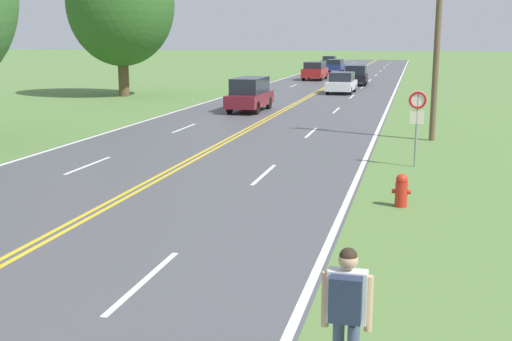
{
  "coord_description": "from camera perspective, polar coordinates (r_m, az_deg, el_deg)",
  "views": [
    {
      "loc": [
        7.33,
        -2.12,
        4.12
      ],
      "look_at": [
        4.18,
        10.56,
        1.4
      ],
      "focal_mm": 45.0,
      "sensor_mm": 36.0,
      "label": 1
    }
  ],
  "objects": [
    {
      "name": "utility_pole_midground",
      "position": [
        26.79,
        15.81,
        11.04
      ],
      "size": [
        1.8,
        0.24,
        7.66
      ],
      "color": "brown",
      "rests_on": "ground"
    },
    {
      "name": "tree_mid_treeline",
      "position": [
        46.76,
        -11.94,
        14.28
      ],
      "size": [
        7.43,
        7.43,
        10.66
      ],
      "color": "brown",
      "rests_on": "ground"
    },
    {
      "name": "hitchhiker_person",
      "position": [
        7.66,
        8.05,
        -11.75
      ],
      "size": [
        0.6,
        0.43,
        1.76
      ],
      "rotation": [
        0.0,
        0.0,
        1.56
      ],
      "color": "#475175",
      "rests_on": "ground"
    },
    {
      "name": "car_dark_grey_sedan_horizon",
      "position": [
        92.61,
        6.56,
        9.63
      ],
      "size": [
        1.91,
        4.38,
        1.51
      ],
      "rotation": [
        0.0,
        0.0,
        1.58
      ],
      "color": "black",
      "rests_on": "ground"
    },
    {
      "name": "traffic_sign",
      "position": [
        21.15,
        14.16,
        5.26
      ],
      "size": [
        0.6,
        0.1,
        2.46
      ],
      "color": "gray",
      "rests_on": "ground"
    },
    {
      "name": "car_red_suv_receding",
      "position": [
        63.67,
        5.26,
        8.85
      ],
      "size": [
        2.04,
        4.46,
        1.76
      ],
      "rotation": [
        0.0,
        0.0,
        1.55
      ],
      "color": "black",
      "rests_on": "ground"
    },
    {
      "name": "fire_hydrant",
      "position": [
        16.22,
        12.8,
        -1.71
      ],
      "size": [
        0.46,
        0.3,
        0.83
      ],
      "color": "red",
      "rests_on": "ground"
    },
    {
      "name": "car_dark_blue_hatchback_distant",
      "position": [
        77.98,
        7.03,
        9.26
      ],
      "size": [
        2.01,
        3.94,
        1.54
      ],
      "rotation": [
        0.0,
        0.0,
        1.54
      ],
      "color": "black",
      "rests_on": "ground"
    },
    {
      "name": "car_white_sedan_mid_near",
      "position": [
        48.78,
        7.62,
        7.75
      ],
      "size": [
        1.94,
        4.48,
        1.56
      ],
      "rotation": [
        0.0,
        0.0,
        -1.59
      ],
      "color": "black",
      "rests_on": "ground"
    },
    {
      "name": "car_maroon_suv_approaching",
      "position": [
        36.37,
        -0.55,
        6.84
      ],
      "size": [
        1.79,
        4.56,
        1.9
      ],
      "rotation": [
        0.0,
        0.0,
        1.56
      ],
      "color": "black",
      "rests_on": "ground"
    },
    {
      "name": "car_black_suv_mid_far",
      "position": [
        57.21,
        8.87,
        8.44
      ],
      "size": [
        2.05,
        4.5,
        1.74
      ],
      "rotation": [
        0.0,
        0.0,
        -1.54
      ],
      "color": "black",
      "rests_on": "ground"
    }
  ]
}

